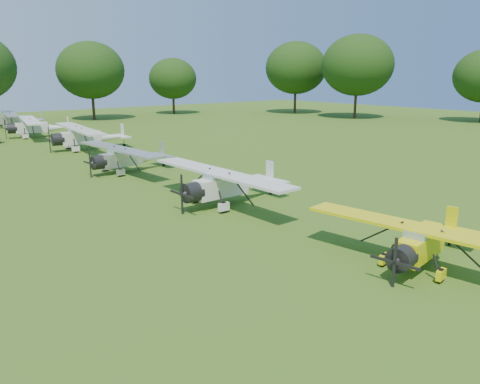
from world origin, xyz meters
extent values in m
plane|color=#365615|center=(0.00, 0.00, 0.00)|extent=(160.00, 160.00, 0.00)
cylinder|color=black|center=(49.43, 31.44, 2.50)|extent=(0.44, 0.44, 4.99)
ellipsoid|color=black|center=(49.43, 31.44, 8.60)|extent=(11.65, 11.65, 9.90)
cylinder|color=black|center=(48.89, 44.97, 2.41)|extent=(0.44, 0.44, 4.81)
ellipsoid|color=black|center=(48.89, 44.97, 8.29)|extent=(11.23, 11.23, 9.55)
cylinder|color=black|center=(30.33, 58.05, 1.85)|extent=(0.44, 0.44, 3.70)
ellipsoid|color=black|center=(30.33, 58.05, 6.37)|extent=(8.63, 8.63, 7.34)
cylinder|color=black|center=(14.28, 56.21, 2.25)|extent=(0.44, 0.44, 4.51)
ellipsoid|color=black|center=(14.28, 56.21, 7.77)|extent=(10.52, 10.52, 8.94)
cube|color=#D7D209|center=(0.63, -9.45, 0.91)|extent=(2.88, 1.23, 0.91)
cone|color=#D7D209|center=(2.96, -9.10, 0.78)|extent=(2.53, 1.13, 0.78)
cube|color=#8CA5B2|center=(0.54, -9.46, 1.39)|extent=(1.50, 1.00, 0.48)
cylinder|color=black|center=(-1.01, -9.69, 0.91)|extent=(0.91, 1.01, 0.91)
cube|color=black|center=(-1.57, -9.77, 0.91)|extent=(0.07, 0.11, 1.83)
cube|color=#D7D209|center=(0.54, -9.46, 1.61)|extent=(2.60, 9.32, 0.12)
cube|color=#D7D209|center=(3.82, -8.97, 1.22)|extent=(0.16, 0.49, 1.13)
cube|color=#D7D209|center=(3.73, -8.99, 0.83)|extent=(1.09, 2.52, 0.08)
cylinder|color=black|center=(0.10, -10.62, 0.26)|extent=(0.54, 0.21, 0.52)
cylinder|color=black|center=(-0.22, -8.47, 0.26)|extent=(0.54, 0.21, 0.52)
cylinder|color=black|center=(3.90, -8.96, 0.10)|extent=(0.22, 0.10, 0.21)
cube|color=silver|center=(-0.01, 2.43, 1.08)|extent=(3.32, 1.07, 1.08)
cone|color=silver|center=(2.76, 2.51, 0.93)|extent=(2.90, 1.00, 0.93)
cube|color=#8CA5B2|center=(-0.12, 2.43, 1.65)|extent=(1.67, 0.99, 0.57)
cylinder|color=black|center=(-1.97, 2.38, 1.08)|extent=(0.95, 1.09, 1.07)
cube|color=black|center=(-2.63, 2.36, 1.08)|extent=(0.06, 0.12, 2.16)
cube|color=silver|center=(-0.12, 2.43, 1.90)|extent=(1.78, 10.93, 0.14)
cube|color=silver|center=(3.79, 2.54, 1.44)|extent=(0.12, 0.57, 1.34)
cube|color=silver|center=(3.69, 2.53, 0.98)|extent=(0.95, 2.90, 0.09)
cylinder|color=black|center=(-0.80, 1.13, 0.31)|extent=(0.62, 0.18, 0.62)
cylinder|color=black|center=(-0.87, 3.70, 0.31)|extent=(0.62, 0.18, 0.62)
cylinder|color=black|center=(3.89, 2.54, 0.12)|extent=(0.25, 0.09, 0.25)
cube|color=silver|center=(-0.45, 14.38, 1.03)|extent=(3.18, 1.13, 1.03)
cone|color=silver|center=(2.18, 14.55, 0.88)|extent=(2.79, 1.06, 0.88)
cube|color=#8CA5B2|center=(-0.55, 14.37, 1.56)|extent=(1.62, 1.00, 0.54)
cylinder|color=black|center=(-2.30, 14.26, 1.03)|extent=(0.94, 1.07, 1.02)
cube|color=black|center=(-2.94, 14.22, 1.03)|extent=(0.07, 0.12, 2.05)
cube|color=silver|center=(-0.55, 14.37, 1.81)|extent=(2.09, 10.43, 0.14)
cube|color=silver|center=(3.16, 14.61, 1.37)|extent=(0.13, 0.54, 1.27)
cube|color=silver|center=(3.06, 14.61, 0.93)|extent=(1.01, 2.79, 0.09)
cylinder|color=black|center=(-1.15, 13.11, 0.29)|extent=(0.60, 0.19, 0.59)
cylinder|color=black|center=(-1.31, 15.55, 0.29)|extent=(0.60, 0.19, 0.59)
cylinder|color=black|center=(3.26, 14.62, 0.12)|extent=(0.24, 0.09, 0.23)
cube|color=silver|center=(1.17, 26.96, 1.19)|extent=(3.72, 1.41, 1.19)
cone|color=silver|center=(4.22, 26.67, 1.02)|extent=(3.27, 1.32, 1.02)
cube|color=#8CA5B2|center=(1.05, 26.97, 1.82)|extent=(1.91, 1.21, 0.63)
cylinder|color=black|center=(-0.98, 27.16, 1.19)|extent=(1.13, 1.27, 1.18)
cube|color=black|center=(-1.72, 27.23, 1.19)|extent=(0.08, 0.14, 2.39)
cube|color=silver|center=(1.05, 26.97, 2.10)|extent=(2.77, 12.15, 0.16)
cube|color=silver|center=(5.35, 26.56, 1.59)|extent=(0.17, 0.63, 1.48)
cube|color=silver|center=(5.24, 26.57, 1.08)|extent=(1.26, 3.26, 0.10)
cylinder|color=black|center=(0.13, 25.63, 0.34)|extent=(0.70, 0.24, 0.68)
cylinder|color=black|center=(0.39, 28.46, 0.34)|extent=(0.70, 0.24, 0.68)
cylinder|color=black|center=(5.47, 26.55, 0.14)|extent=(0.28, 0.12, 0.27)
cube|color=silver|center=(0.13, 39.65, 1.15)|extent=(3.62, 1.62, 1.15)
cone|color=silver|center=(3.03, 39.14, 0.98)|extent=(3.18, 1.49, 0.98)
cube|color=#8CA5B2|center=(0.02, 39.67, 1.75)|extent=(1.89, 1.29, 0.60)
cylinder|color=black|center=(-1.92, 40.01, 1.15)|extent=(1.16, 1.29, 1.14)
cube|color=black|center=(-2.62, 40.13, 1.15)|extent=(0.09, 0.14, 2.29)
cube|color=silver|center=(0.02, 39.67, 2.02)|extent=(3.55, 11.68, 0.15)
cube|color=silver|center=(4.11, 38.96, 1.53)|extent=(0.21, 0.61, 1.42)
cube|color=silver|center=(4.00, 38.98, 1.04)|extent=(1.44, 3.17, 0.10)
cylinder|color=black|center=(-0.97, 38.46, 0.33)|extent=(0.68, 0.28, 0.66)
cylinder|color=black|center=(-0.50, 41.15, 0.33)|extent=(0.68, 0.28, 0.66)
cylinder|color=black|center=(4.21, 38.94, 0.13)|extent=(0.27, 0.13, 0.26)
cube|color=silver|center=(0.84, 52.04, 1.09)|extent=(3.42, 1.49, 1.09)
cone|color=silver|center=(3.60, 51.60, 0.93)|extent=(3.01, 1.37, 0.93)
cube|color=#8CA5B2|center=(0.74, 52.05, 1.66)|extent=(1.78, 1.20, 0.57)
cube|color=silver|center=(0.74, 52.05, 1.91)|extent=(3.20, 11.07, 0.14)
cube|color=silver|center=(4.62, 51.44, 1.45)|extent=(0.19, 0.58, 1.35)
cube|color=silver|center=(4.52, 51.46, 0.98)|extent=(1.32, 3.00, 0.09)
cylinder|color=black|center=(-0.18, 50.89, 0.31)|extent=(0.64, 0.26, 0.62)
cylinder|color=black|center=(0.22, 53.44, 0.31)|extent=(0.64, 0.26, 0.62)
cylinder|color=black|center=(4.72, 51.42, 0.12)|extent=(0.26, 0.12, 0.25)
camera|label=1|loc=(-15.21, -18.16, 7.28)|focal=35.00mm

